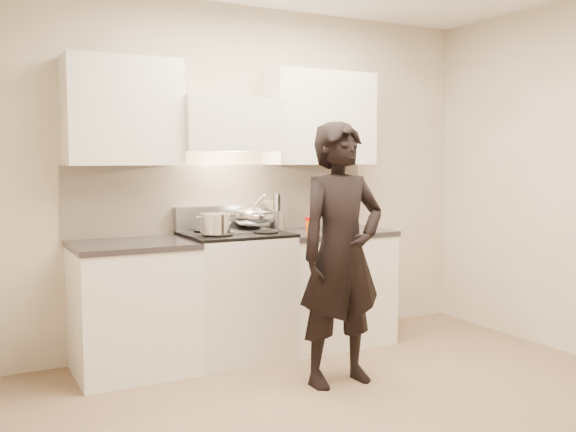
{
  "coord_description": "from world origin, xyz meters",
  "views": [
    {
      "loc": [
        -2.18,
        -2.98,
        1.49
      ],
      "look_at": [
        -0.05,
        1.05,
        1.09
      ],
      "focal_mm": 40.0,
      "sensor_mm": 36.0,
      "label": 1
    }
  ],
  "objects_px": {
    "stove": "(236,294)",
    "utensil_crock": "(277,219)",
    "person": "(341,254)",
    "counter_right": "(329,286)",
    "wok": "(254,216)"
  },
  "relations": [
    {
      "from": "counter_right",
      "to": "utensil_crock",
      "type": "distance_m",
      "value": 0.7
    },
    {
      "from": "wok",
      "to": "utensil_crock",
      "type": "relative_size",
      "value": 1.45
    },
    {
      "from": "utensil_crock",
      "to": "counter_right",
      "type": "bearing_deg",
      "value": -26.91
    },
    {
      "from": "stove",
      "to": "wok",
      "type": "height_order",
      "value": "wok"
    },
    {
      "from": "stove",
      "to": "wok",
      "type": "bearing_deg",
      "value": 24.91
    },
    {
      "from": "counter_right",
      "to": "person",
      "type": "xyz_separation_m",
      "value": [
        -0.44,
        -0.86,
        0.41
      ]
    },
    {
      "from": "counter_right",
      "to": "wok",
      "type": "height_order",
      "value": "wok"
    },
    {
      "from": "stove",
      "to": "person",
      "type": "distance_m",
      "value": 1.03
    },
    {
      "from": "stove",
      "to": "utensil_crock",
      "type": "height_order",
      "value": "utensil_crock"
    },
    {
      "from": "utensil_crock",
      "to": "person",
      "type": "height_order",
      "value": "person"
    },
    {
      "from": "stove",
      "to": "utensil_crock",
      "type": "distance_m",
      "value": 0.73
    },
    {
      "from": "person",
      "to": "stove",
      "type": "bearing_deg",
      "value": 112.34
    },
    {
      "from": "utensil_crock",
      "to": "person",
      "type": "distance_m",
      "value": 1.07
    },
    {
      "from": "counter_right",
      "to": "utensil_crock",
      "type": "bearing_deg",
      "value": 153.09
    },
    {
      "from": "utensil_crock",
      "to": "person",
      "type": "bearing_deg",
      "value": -93.36
    }
  ]
}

